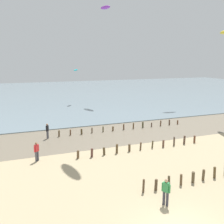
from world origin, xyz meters
TOP-DOWN VIEW (x-y plane):
  - wet_sand_strip at (0.00, 17.67)m, footprint 120.00×8.77m
  - sea at (0.00, 57.05)m, footprint 160.00×70.00m
  - groyne_near at (4.94, 4.20)m, footprint 9.04×0.33m
  - groyne_mid at (3.50, 11.58)m, footprint 12.74×0.40m
  - groyne_far at (5.15, 18.92)m, footprint 16.19×0.33m
  - person_nearest_camera at (-4.26, 18.60)m, footprint 0.35×0.52m
  - person_by_waterline at (-5.97, 12.31)m, footprint 0.46×0.40m
  - person_left_flank at (0.59, 2.38)m, footprint 0.38×0.50m
  - kite_aloft_2 at (10.31, 40.20)m, footprint 1.77×3.21m
  - kite_aloft_6 at (4.19, 40.36)m, footprint 1.55×2.06m

SIDE VIEW (x-z plane):
  - wet_sand_strip at x=0.00m, z-range 0.00..0.01m
  - sea at x=0.00m, z-range 0.00..0.10m
  - groyne_far at x=5.15m, z-range -0.05..0.72m
  - groyne_mid at x=3.50m, z-range -0.06..0.85m
  - groyne_near at x=4.94m, z-range -0.10..0.99m
  - person_nearest_camera at x=-4.26m, z-range 0.06..1.77m
  - person_by_waterline at x=-5.97m, z-range 0.06..1.77m
  - person_left_flank at x=0.59m, z-range 0.06..1.77m
  - kite_aloft_6 at x=4.19m, z-range 6.38..6.83m
  - kite_aloft_2 at x=10.31m, z-range 18.09..18.83m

